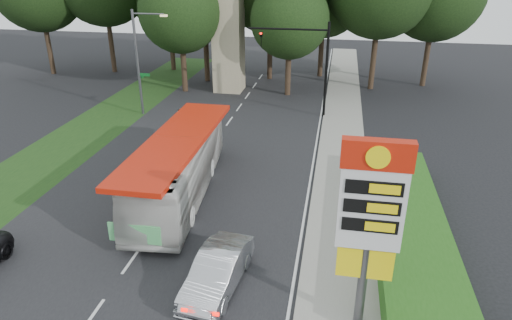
% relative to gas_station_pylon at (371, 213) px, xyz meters
% --- Properties ---
extents(road_surface, '(14.00, 80.00, 0.02)m').
position_rel_gas_station_pylon_xyz_m(road_surface, '(-9.20, 10.01, -4.44)').
color(road_surface, black).
rests_on(road_surface, ground).
extents(sidewalk_right, '(3.00, 80.00, 0.12)m').
position_rel_gas_station_pylon_xyz_m(sidewalk_right, '(-0.70, 10.01, -4.39)').
color(sidewalk_right, gray).
rests_on(sidewalk_right, ground).
extents(grass_verge_left, '(5.00, 50.00, 0.02)m').
position_rel_gas_station_pylon_xyz_m(grass_verge_left, '(-18.70, 16.01, -4.44)').
color(grass_verge_left, '#193814').
rests_on(grass_verge_left, ground).
extents(hedge, '(3.00, 14.00, 1.20)m').
position_rel_gas_station_pylon_xyz_m(hedge, '(2.30, 6.01, -3.85)').
color(hedge, '#235516').
rests_on(hedge, ground).
extents(gas_station_pylon, '(2.10, 0.45, 6.85)m').
position_rel_gas_station_pylon_xyz_m(gas_station_pylon, '(0.00, 0.00, 0.00)').
color(gas_station_pylon, '#59595E').
rests_on(gas_station_pylon, ground).
extents(traffic_signal_mast, '(6.10, 0.35, 7.20)m').
position_rel_gas_station_pylon_xyz_m(traffic_signal_mast, '(-3.52, 22.00, 0.22)').
color(traffic_signal_mast, black).
rests_on(traffic_signal_mast, ground).
extents(streetlight_signs, '(2.75, 0.98, 8.00)m').
position_rel_gas_station_pylon_xyz_m(streetlight_signs, '(-16.19, 20.01, -0.01)').
color(streetlight_signs, '#59595E').
rests_on(streetlight_signs, ground).
extents(monument, '(3.00, 3.00, 10.05)m').
position_rel_gas_station_pylon_xyz_m(monument, '(-11.20, 28.01, 0.66)').
color(monument, tan).
rests_on(monument, ground).
extents(tree_monument_right, '(6.72, 6.72, 13.20)m').
position_rel_gas_station_pylon_xyz_m(tree_monument_right, '(-5.70, 27.51, 3.56)').
color(tree_monument_right, '#2D2116').
rests_on(tree_monument_right, ground).
extents(transit_bus, '(3.72, 11.71, 3.21)m').
position_rel_gas_station_pylon_xyz_m(transit_bus, '(-9.07, 7.86, -2.85)').
color(transit_bus, silver).
rests_on(transit_bus, ground).
extents(sedan_silver, '(2.06, 4.62, 1.47)m').
position_rel_gas_station_pylon_xyz_m(sedan_silver, '(-5.23, 1.00, -3.71)').
color(sedan_silver, '#AFB1B7').
rests_on(sedan_silver, ground).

